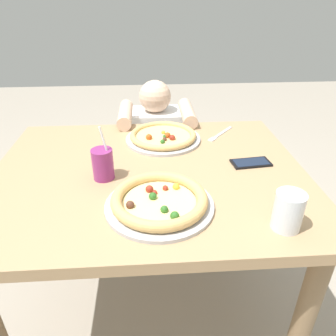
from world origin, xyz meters
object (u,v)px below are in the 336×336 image
object	(u,v)px
pizza_near	(160,201)
cell_phone	(252,163)
fork	(220,134)
drink_cup_colored	(104,164)
diner_seated	(157,157)
pizza_far	(164,137)
water_cup_clear	(289,211)

from	to	relation	value
pizza_near	cell_phone	xyz separation A→B (m)	(0.37, 0.26, -0.02)
cell_phone	fork	bearing A→B (deg)	102.41
drink_cup_colored	fork	bearing A→B (deg)	35.35
diner_seated	drink_cup_colored	bearing A→B (deg)	-105.09
drink_cup_colored	pizza_far	bearing A→B (deg)	53.43
pizza_near	cell_phone	distance (m)	0.45
pizza_near	water_cup_clear	xyz separation A→B (m)	(0.36, -0.12, 0.04)
pizza_far	fork	bearing A→B (deg)	9.00
drink_cup_colored	cell_phone	xyz separation A→B (m)	(0.56, 0.07, -0.05)
fork	cell_phone	world-z (taller)	cell_phone
fork	diner_seated	xyz separation A→B (m)	(-0.29, 0.43, -0.34)
water_cup_clear	cell_phone	xyz separation A→B (m)	(0.01, 0.38, -0.05)
pizza_near	fork	world-z (taller)	pizza_near
water_cup_clear	drink_cup_colored	bearing A→B (deg)	150.34
water_cup_clear	pizza_far	bearing A→B (deg)	116.94
drink_cup_colored	water_cup_clear	distance (m)	0.63
fork	diner_seated	size ratio (longest dim) A/B	0.18
water_cup_clear	diner_seated	distance (m)	1.21
pizza_far	water_cup_clear	size ratio (longest dim) A/B	2.92
pizza_far	drink_cup_colored	world-z (taller)	drink_cup_colored
diner_seated	pizza_far	bearing A→B (deg)	-87.62
fork	cell_phone	xyz separation A→B (m)	(0.06, -0.29, 0.00)
drink_cup_colored	diner_seated	world-z (taller)	drink_cup_colored
pizza_near	cell_phone	size ratio (longest dim) A/B	2.17
drink_cup_colored	fork	world-z (taller)	drink_cup_colored
fork	pizza_far	bearing A→B (deg)	-171.00
water_cup_clear	cell_phone	size ratio (longest dim) A/B	0.73
pizza_near	cell_phone	bearing A→B (deg)	34.77
pizza_near	water_cup_clear	bearing A→B (deg)	-18.91
pizza_near	water_cup_clear	distance (m)	0.38
drink_cup_colored	cell_phone	distance (m)	0.57
pizza_far	fork	world-z (taller)	pizza_far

